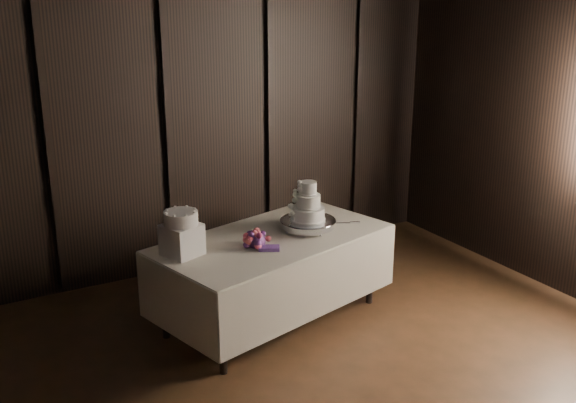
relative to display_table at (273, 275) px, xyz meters
The scene contains 8 objects.
room 2.35m from the display_table, 100.05° to the right, with size 6.08×7.08×3.08m.
display_table is the anchor object (origin of this frame).
cake_stand 0.52m from the display_table, ahead, with size 0.48×0.48×0.09m, color silver.
wedding_cake 0.65m from the display_table, ahead, with size 0.33×0.28×0.34m.
bouquet 0.47m from the display_table, 150.05° to the right, with size 0.27×0.37×0.18m, color #E34B62, non-canonical shape.
box_pedestal 0.92m from the display_table, behind, with size 0.26×0.26×0.25m, color white.
small_cake 1.02m from the display_table, behind, with size 0.27×0.27×0.11m, color white.
cake_knife 0.72m from the display_table, ahead, with size 0.37×0.02×0.01m, color silver.
Camera 1 is at (-2.10, -2.60, 2.76)m, focal length 42.00 mm.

